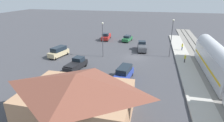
{
  "coord_description": "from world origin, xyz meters",
  "views": [
    {
      "loc": [
        -3.49,
        37.55,
        13.38
      ],
      "look_at": [
        3.91,
        6.07,
        1.0
      ],
      "focal_mm": 28.92,
      "sensor_mm": 36.0,
      "label": 1
    }
  ],
  "objects_px": {
    "pedestrian_on_platform": "(182,46)",
    "light_pole_lot_center": "(103,35)",
    "sedan_green": "(127,38)",
    "light_pole_near_platform": "(172,34)",
    "pickup_red": "(106,36)",
    "pickup_black": "(76,64)",
    "suv_tan": "(59,52)",
    "pedestrian_waiting_far": "(185,58)",
    "suv_blue": "(124,73)",
    "station_building": "(78,96)",
    "pickup_charcoal": "(142,47)"
  },
  "relations": [
    {
      "from": "pickup_black",
      "to": "pickup_charcoal",
      "type": "relative_size",
      "value": 1.01
    },
    {
      "from": "suv_tan",
      "to": "light_pole_near_platform",
      "type": "relative_size",
      "value": 0.64
    },
    {
      "from": "station_building",
      "to": "pedestrian_waiting_far",
      "type": "height_order",
      "value": "station_building"
    },
    {
      "from": "suv_tan",
      "to": "pickup_red",
      "type": "bearing_deg",
      "value": -110.18
    },
    {
      "from": "pedestrian_on_platform",
      "to": "sedan_green",
      "type": "xyz_separation_m",
      "value": [
        14.24,
        -6.39,
        -0.4
      ]
    },
    {
      "from": "pickup_red",
      "to": "light_pole_lot_center",
      "type": "distance_m",
      "value": 15.65
    },
    {
      "from": "suv_tan",
      "to": "suv_blue",
      "type": "distance_m",
      "value": 17.68
    },
    {
      "from": "light_pole_near_platform",
      "to": "pickup_red",
      "type": "bearing_deg",
      "value": -33.52
    },
    {
      "from": "pickup_black",
      "to": "light_pole_near_platform",
      "type": "bearing_deg",
      "value": -146.6
    },
    {
      "from": "light_pole_near_platform",
      "to": "light_pole_lot_center",
      "type": "distance_m",
      "value": 14.62
    },
    {
      "from": "station_building",
      "to": "light_pole_lot_center",
      "type": "height_order",
      "value": "light_pole_lot_center"
    },
    {
      "from": "pedestrian_waiting_far",
      "to": "light_pole_lot_center",
      "type": "bearing_deg",
      "value": -1.68
    },
    {
      "from": "pickup_black",
      "to": "sedan_green",
      "type": "distance_m",
      "value": 23.27
    },
    {
      "from": "pedestrian_on_platform",
      "to": "pickup_red",
      "type": "xyz_separation_m",
      "value": [
        20.69,
        -6.78,
        -0.25
      ]
    },
    {
      "from": "pedestrian_waiting_far",
      "to": "pickup_charcoal",
      "type": "distance_m",
      "value": 11.32
    },
    {
      "from": "pickup_black",
      "to": "pickup_red",
      "type": "distance_m",
      "value": 22.87
    },
    {
      "from": "pickup_black",
      "to": "suv_blue",
      "type": "xyz_separation_m",
      "value": [
        -9.2,
        1.93,
        0.12
      ]
    },
    {
      "from": "suv_tan",
      "to": "pickup_red",
      "type": "xyz_separation_m",
      "value": [
        -6.25,
        -17.02,
        -0.12
      ]
    },
    {
      "from": "pickup_red",
      "to": "pedestrian_waiting_far",
      "type": "bearing_deg",
      "value": 142.76
    },
    {
      "from": "light_pole_near_platform",
      "to": "pedestrian_on_platform",
      "type": "bearing_deg",
      "value": -123.41
    },
    {
      "from": "pedestrian_on_platform",
      "to": "pedestrian_waiting_far",
      "type": "xyz_separation_m",
      "value": [
        0.52,
        8.56,
        0.0
      ]
    },
    {
      "from": "pedestrian_waiting_far",
      "to": "suv_tan",
      "type": "distance_m",
      "value": 26.48
    },
    {
      "from": "station_building",
      "to": "light_pole_lot_center",
      "type": "distance_m",
      "value": 20.96
    },
    {
      "from": "pedestrian_waiting_far",
      "to": "pickup_red",
      "type": "distance_m",
      "value": 25.34
    },
    {
      "from": "pedestrian_on_platform",
      "to": "pickup_red",
      "type": "distance_m",
      "value": 21.77
    },
    {
      "from": "suv_tan",
      "to": "light_pole_near_platform",
      "type": "height_order",
      "value": "light_pole_near_platform"
    },
    {
      "from": "pedestrian_on_platform",
      "to": "suv_blue",
      "type": "xyz_separation_m",
      "value": [
        11.06,
        18.01,
        -0.13
      ]
    },
    {
      "from": "pedestrian_waiting_far",
      "to": "suv_tan",
      "type": "xyz_separation_m",
      "value": [
        26.43,
        1.68,
        -0.13
      ]
    },
    {
      "from": "pedestrian_on_platform",
      "to": "light_pole_lot_center",
      "type": "distance_m",
      "value": 19.53
    },
    {
      "from": "pickup_red",
      "to": "light_pole_lot_center",
      "type": "relative_size",
      "value": 0.73
    },
    {
      "from": "sedan_green",
      "to": "suv_blue",
      "type": "relative_size",
      "value": 0.92
    },
    {
      "from": "pedestrian_on_platform",
      "to": "suv_tan",
      "type": "bearing_deg",
      "value": 20.81
    },
    {
      "from": "pedestrian_on_platform",
      "to": "light_pole_near_platform",
      "type": "height_order",
      "value": "light_pole_near_platform"
    },
    {
      "from": "pickup_black",
      "to": "sedan_green",
      "type": "relative_size",
      "value": 1.18
    },
    {
      "from": "pickup_black",
      "to": "light_pole_near_platform",
      "type": "height_order",
      "value": "light_pole_near_platform"
    },
    {
      "from": "pickup_black",
      "to": "sedan_green",
      "type": "xyz_separation_m",
      "value": [
        -6.02,
        -22.48,
        -0.15
      ]
    },
    {
      "from": "pickup_red",
      "to": "light_pole_near_platform",
      "type": "distance_m",
      "value": 21.4
    },
    {
      "from": "pickup_black",
      "to": "suv_blue",
      "type": "height_order",
      "value": "suv_blue"
    },
    {
      "from": "pickup_charcoal",
      "to": "suv_blue",
      "type": "distance_m",
      "value": 16.49
    },
    {
      "from": "pickup_red",
      "to": "suv_blue",
      "type": "xyz_separation_m",
      "value": [
        -9.63,
        24.79,
        0.12
      ]
    },
    {
      "from": "sedan_green",
      "to": "light_pole_near_platform",
      "type": "xyz_separation_m",
      "value": [
        -11.06,
        11.22,
        4.24
      ]
    },
    {
      "from": "light_pole_near_platform",
      "to": "pickup_black",
      "type": "bearing_deg",
      "value": 33.4
    },
    {
      "from": "pedestrian_on_platform",
      "to": "light_pole_near_platform",
      "type": "distance_m",
      "value": 6.94
    },
    {
      "from": "sedan_green",
      "to": "light_pole_near_platform",
      "type": "bearing_deg",
      "value": 134.6
    },
    {
      "from": "pickup_charcoal",
      "to": "light_pole_near_platform",
      "type": "distance_m",
      "value": 8.14
    },
    {
      "from": "sedan_green",
      "to": "pickup_charcoal",
      "type": "xyz_separation_m",
      "value": [
        -4.8,
        7.99,
        0.15
      ]
    },
    {
      "from": "pickup_red",
      "to": "pedestrian_on_platform",
      "type": "bearing_deg",
      "value": 161.87
    },
    {
      "from": "light_pole_lot_center",
      "to": "station_building",
      "type": "bearing_deg",
      "value": 98.41
    },
    {
      "from": "pickup_charcoal",
      "to": "suv_blue",
      "type": "xyz_separation_m",
      "value": [
        1.62,
        16.41,
        0.12
      ]
    },
    {
      "from": "station_building",
      "to": "suv_blue",
      "type": "xyz_separation_m",
      "value": [
        -3.32,
        -10.7,
        -1.71
      ]
    }
  ]
}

